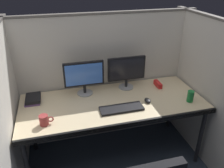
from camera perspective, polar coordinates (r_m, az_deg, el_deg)
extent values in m
cube|color=beige|center=(2.74, -2.13, 0.93)|extent=(2.20, 0.05, 1.55)
cube|color=#605B56|center=(2.50, -2.45, 17.35)|extent=(2.21, 0.06, 0.02)
cube|color=beige|center=(2.26, -24.29, -7.92)|extent=(0.05, 1.40, 1.55)
cube|color=beige|center=(2.69, 21.79, -1.66)|extent=(0.05, 1.40, 1.55)
cube|color=#605B56|center=(2.45, 25.01, 14.75)|extent=(0.06, 1.41, 0.02)
cube|color=beige|center=(2.39, 0.31, -4.80)|extent=(1.90, 0.80, 0.04)
cube|color=black|center=(2.09, 3.16, -10.28)|extent=(1.90, 0.02, 0.05)
cylinder|color=black|center=(2.71, 21.30, -12.26)|extent=(0.04, 0.04, 0.70)
cylinder|color=black|center=(2.84, -19.50, -9.82)|extent=(0.04, 0.04, 0.70)
cylinder|color=black|center=(3.16, 14.44, -5.00)|extent=(0.04, 0.04, 0.70)
cylinder|color=gray|center=(2.54, -6.78, -2.23)|extent=(0.17, 0.17, 0.01)
cylinder|color=black|center=(2.52, -6.84, -1.20)|extent=(0.03, 0.03, 0.09)
cube|color=black|center=(2.44, -7.07, 2.53)|extent=(0.43, 0.03, 0.27)
cube|color=#3F72D8|center=(2.42, -7.01, 2.36)|extent=(0.39, 0.01, 0.23)
cylinder|color=gray|center=(2.66, 3.51, -0.71)|extent=(0.17, 0.17, 0.01)
cylinder|color=black|center=(2.63, 3.54, 0.29)|extent=(0.03, 0.03, 0.09)
cube|color=black|center=(2.56, 3.65, 3.89)|extent=(0.43, 0.03, 0.27)
cube|color=black|center=(2.54, 3.78, 3.74)|extent=(0.39, 0.01, 0.23)
cube|color=black|center=(2.25, 2.41, -6.14)|extent=(0.43, 0.15, 0.02)
ellipsoid|color=black|center=(2.39, 8.92, -4.10)|extent=(0.06, 0.10, 0.03)
cylinder|color=#59595B|center=(2.40, 8.78, -3.62)|extent=(0.01, 0.01, 0.01)
cube|color=red|center=(2.72, 11.42, -0.02)|extent=(0.04, 0.15, 0.06)
cylinder|color=#197233|center=(2.49, 19.06, -2.93)|extent=(0.07, 0.07, 0.12)
cube|color=#4C3366|center=(2.52, -19.27, -3.92)|extent=(0.15, 0.21, 0.02)
cube|color=black|center=(2.50, -19.16, -3.37)|extent=(0.15, 0.21, 0.03)
cylinder|color=#993333|center=(2.11, -16.71, -8.68)|extent=(0.08, 0.08, 0.09)
torus|color=#993333|center=(2.11, -15.14, -8.51)|extent=(0.06, 0.01, 0.06)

